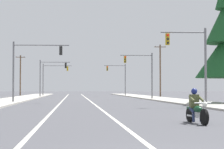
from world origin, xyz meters
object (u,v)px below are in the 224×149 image
Objects in this scene: traffic_signal_far_left at (52,75)px; utility_pole_left_far at (20,74)px; traffic_signal_mid_right at (143,69)px; traffic_signal_near_left at (30,62)px; traffic_signal_far_right at (119,75)px; motorcycle_with_rider at (196,109)px; traffic_signal_near_right at (193,56)px; utility_pole_right_far at (160,70)px; traffic_signal_mid_left at (49,73)px.

utility_pole_left_far is at bearing 136.27° from traffic_signal_far_left.
traffic_signal_mid_right is 0.74× the size of utility_pole_left_far.
traffic_signal_far_right is (13.06, 34.21, -0.09)m from traffic_signal_near_left.
motorcycle_with_rider is 0.35× the size of traffic_signal_far_left.
traffic_signal_near_left is at bearing 142.92° from traffic_signal_near_right.
traffic_signal_near_left is 42.74m from utility_pole_left_far.
traffic_signal_near_right is 21.34m from traffic_signal_mid_right.
utility_pole_left_far is (-20.14, 31.24, 0.30)m from traffic_signal_mid_right.
traffic_signal_far_left is at bearing 173.14° from traffic_signal_far_right.
utility_pole_left_far is (-26.04, 15.25, -0.40)m from utility_pole_right_far.
traffic_signal_mid_right is 1.00× the size of traffic_signal_far_left.
utility_pole_left_far is at bearing 149.64° from utility_pole_right_far.
traffic_signal_mid_right reaches higher than motorcycle_with_rider.
traffic_signal_mid_left is 18.02m from utility_pole_left_far.
utility_pole_right_far is (19.14, 1.39, 0.66)m from traffic_signal_mid_left.
traffic_signal_near_right is 1.00× the size of traffic_signal_mid_left.
traffic_signal_far_left is (-9.33, 60.06, 3.55)m from motorcycle_with_rider.
traffic_signal_far_right is 9.66m from utility_pole_right_far.
traffic_signal_near_left is 33.25m from utility_pole_right_far.
motorcycle_with_rider is at bearing -96.54° from traffic_signal_mid_right.
traffic_signal_near_left is at bearing -140.92° from traffic_signal_mid_right.
utility_pole_right_far is (19.42, 26.97, 0.62)m from traffic_signal_near_left.
motorcycle_with_rider is 58.72m from traffic_signal_far_right.
traffic_signal_far_left is at bearing 98.83° from motorcycle_with_rider.
traffic_signal_near_left is 0.68× the size of utility_pole_right_far.
traffic_signal_mid_left is at bearing -67.50° from utility_pole_left_far.
traffic_signal_near_right is 0.68× the size of utility_pole_right_far.
traffic_signal_near_right is (4.22, 13.94, 3.43)m from motorcycle_with_rider.
utility_pole_left_far reaches higher than traffic_signal_mid_left.
utility_pole_right_far reaches higher than traffic_signal_near_right.
traffic_signal_near_right is 0.74× the size of utility_pole_left_far.
traffic_signal_near_left is 0.74× the size of utility_pole_left_far.
traffic_signal_near_left and traffic_signal_far_left have the same top height.
traffic_signal_near_right is at bearing -37.08° from traffic_signal_near_left.
utility_pole_left_far reaches higher than traffic_signal_mid_right.
utility_pole_right_far reaches higher than utility_pole_left_far.
traffic_signal_near_right is 17.18m from traffic_signal_near_left.
traffic_signal_near_left is at bearing 111.32° from motorcycle_with_rider.
utility_pole_right_far is at bearing 4.17° from traffic_signal_mid_left.
utility_pole_left_far is at bearing 111.12° from traffic_signal_near_right.
utility_pole_right_far is at bearing 81.29° from traffic_signal_near_right.
utility_pole_left_far is at bearing 157.81° from traffic_signal_far_right.
traffic_signal_near_right is at bearing -89.53° from traffic_signal_mid_right.
traffic_signal_mid_left is (-13.25, 14.60, 0.05)m from traffic_signal_mid_right.
motorcycle_with_rider is 0.35× the size of traffic_signal_mid_right.
utility_pole_right_far reaches higher than traffic_signal_far_right.
traffic_signal_mid_right and traffic_signal_mid_left have the same top height.
traffic_signal_far_left is (-0.13, 10.18, 0.03)m from traffic_signal_mid_left.
motorcycle_with_rider is 26.33m from traffic_signal_near_left.
utility_pole_left_far is (-6.61, 42.23, 0.22)m from traffic_signal_near_left.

